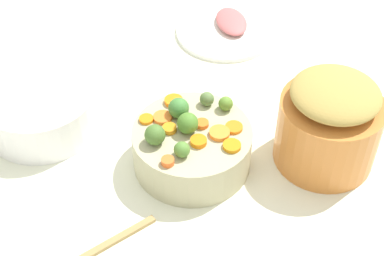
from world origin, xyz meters
TOP-DOWN VIEW (x-y plane):
  - tabletop at (0.00, 0.00)m, footprint 2.40×2.40m
  - serving_bowl_carrots at (0.02, 0.01)m, footprint 0.23×0.23m
  - metal_pot at (0.11, -0.24)m, footprint 0.20×0.20m
  - stuffing_mound at (0.11, -0.24)m, footprint 0.17×0.17m
  - carrot_slice_0 at (0.04, 0.07)m, footprint 0.05×0.05m
  - carrot_slice_1 at (0.05, -0.07)m, footprint 0.05×0.05m
  - carrot_slice_2 at (-0.00, -0.07)m, footprint 0.04×0.04m
  - carrot_slice_3 at (0.04, -0.01)m, footprint 0.04×0.04m
  - carrot_slice_4 at (0.01, 0.05)m, footprint 0.04×0.04m
  - carrot_slice_5 at (-0.07, 0.03)m, footprint 0.03×0.03m
  - carrot_slice_6 at (-0.01, -0.01)m, footprint 0.04×0.04m
  - carrot_slice_7 at (0.03, -0.04)m, footprint 0.05×0.05m
  - carrot_slice_8 at (0.09, 0.07)m, footprint 0.05×0.05m
  - carrot_slice_9 at (0.03, 0.10)m, footprint 0.04×0.04m
  - brussels_sprout_0 at (-0.02, 0.07)m, footprint 0.04×0.04m
  - brussels_sprout_1 at (0.11, -0.00)m, footprint 0.03×0.03m
  - brussels_sprout_2 at (-0.04, 0.01)m, footprint 0.03×0.03m
  - brussels_sprout_3 at (0.06, 0.05)m, footprint 0.04×0.04m
  - brussels_sprout_4 at (0.10, -0.04)m, footprint 0.03×0.03m
  - brussels_sprout_5 at (0.02, 0.02)m, footprint 0.04×0.04m
  - casserole_dish at (0.05, 0.34)m, footprint 0.24×0.24m
  - ham_plate at (0.48, 0.04)m, footprint 0.25×0.25m
  - ham_slice_main at (0.50, 0.03)m, footprint 0.15×0.12m

SIDE VIEW (x-z plane):
  - tabletop at x=0.00m, z-range 0.00..0.02m
  - ham_plate at x=0.48m, z-range 0.02..0.03m
  - ham_slice_main at x=0.50m, z-range 0.03..0.06m
  - serving_bowl_carrots at x=0.02m, z-range 0.02..0.11m
  - casserole_dish at x=0.05m, z-range 0.02..0.11m
  - metal_pot at x=0.11m, z-range 0.02..0.17m
  - carrot_slice_9 at x=0.03m, z-range 0.11..0.11m
  - carrot_slice_1 at x=0.05m, z-range 0.11..0.11m
  - carrot_slice_0 at x=0.04m, z-range 0.11..0.12m
  - carrot_slice_2 at x=0.00m, z-range 0.11..0.12m
  - carrot_slice_7 at x=0.03m, z-range 0.11..0.12m
  - carrot_slice_8 at x=0.09m, z-range 0.11..0.12m
  - carrot_slice_3 at x=0.04m, z-range 0.11..0.12m
  - carrot_slice_6 at x=-0.01m, z-range 0.11..0.12m
  - carrot_slice_4 at x=0.01m, z-range 0.11..0.12m
  - carrot_slice_5 at x=-0.07m, z-range 0.11..0.12m
  - brussels_sprout_1 at x=0.11m, z-range 0.11..0.14m
  - brussels_sprout_4 at x=0.10m, z-range 0.11..0.14m
  - brussels_sprout_2 at x=-0.04m, z-range 0.11..0.14m
  - brussels_sprout_0 at x=-0.02m, z-range 0.11..0.15m
  - brussels_sprout_3 at x=0.06m, z-range 0.11..0.15m
  - brussels_sprout_5 at x=0.02m, z-range 0.11..0.15m
  - stuffing_mound at x=0.11m, z-range 0.17..0.21m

